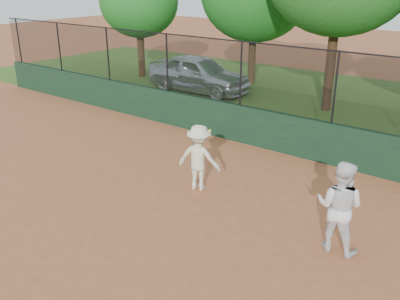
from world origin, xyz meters
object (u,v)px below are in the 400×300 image
Objects in this scene: player_main at (199,158)px; tree_0 at (139,2)px; parked_car at (198,74)px; player_second at (339,207)px.

tree_0 is (-10.35, 8.67, 2.92)m from player_main.
parked_car is 12.89m from player_second.
player_second is 3.78m from player_main.
parked_car is 2.61× the size of player_second.
player_main is at bearing -39.96° from tree_0.
player_main is at bearing -10.40° from player_second.
player_main is at bearing -143.86° from parked_car.
parked_car is 5.27m from tree_0.
parked_car is at bearing -10.04° from tree_0.
tree_0 is at bearing -35.90° from player_second.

